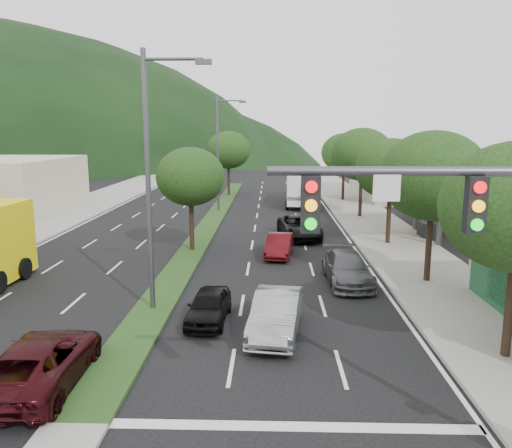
{
  "coord_description": "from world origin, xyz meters",
  "views": [
    {
      "loc": [
        4.67,
        -10.76,
        7.03
      ],
      "look_at": [
        3.92,
        14.18,
        2.38
      ],
      "focal_mm": 35.0,
      "sensor_mm": 36.0,
      "label": 1
    }
  ],
  "objects_px": {
    "tree_r_e": "(344,153)",
    "car_queue_b": "(347,268)",
    "car_queue_d": "(299,227)",
    "streetlight_near": "(153,170)",
    "tree_med_near": "(191,177)",
    "tree_r_d": "(362,154)",
    "streetlight_mid": "(220,148)",
    "tree_r_b": "(433,176)",
    "suv_maroon": "(40,362)",
    "tree_med_far": "(228,150)",
    "motorhome": "(302,186)",
    "tree_r_c": "(391,169)",
    "sedan_silver": "(276,314)",
    "traffic_signal": "(502,260)",
    "car_queue_c": "(280,245)",
    "car_queue_a": "(209,306)"
  },
  "relations": [
    {
      "from": "tree_r_e",
      "to": "car_queue_b",
      "type": "bearing_deg",
      "value": -97.57
    },
    {
      "from": "tree_r_b",
      "to": "car_queue_b",
      "type": "bearing_deg",
      "value": -178.91
    },
    {
      "from": "traffic_signal",
      "to": "sedan_silver",
      "type": "height_order",
      "value": "traffic_signal"
    },
    {
      "from": "sedan_silver",
      "to": "motorhome",
      "type": "xyz_separation_m",
      "value": [
        2.76,
        31.38,
        1.05
      ]
    },
    {
      "from": "traffic_signal",
      "to": "motorhome",
      "type": "height_order",
      "value": "traffic_signal"
    },
    {
      "from": "tree_r_d",
      "to": "car_queue_d",
      "type": "distance_m",
      "value": 10.69
    },
    {
      "from": "tree_r_e",
      "to": "streetlight_near",
      "type": "distance_m",
      "value": 34.11
    },
    {
      "from": "tree_r_b",
      "to": "streetlight_near",
      "type": "xyz_separation_m",
      "value": [
        -11.79,
        -4.0,
        0.55
      ]
    },
    {
      "from": "tree_r_b",
      "to": "streetlight_mid",
      "type": "distance_m",
      "value": 24.09
    },
    {
      "from": "tree_med_far",
      "to": "motorhome",
      "type": "height_order",
      "value": "tree_med_far"
    },
    {
      "from": "streetlight_near",
      "to": "motorhome",
      "type": "height_order",
      "value": "streetlight_near"
    },
    {
      "from": "tree_r_d",
      "to": "tree_med_far",
      "type": "distance_m",
      "value": 18.44
    },
    {
      "from": "tree_med_far",
      "to": "suv_maroon",
      "type": "bearing_deg",
      "value": -92.37
    },
    {
      "from": "tree_r_e",
      "to": "suv_maroon",
      "type": "distance_m",
      "value": 40.62
    },
    {
      "from": "motorhome",
      "to": "traffic_signal",
      "type": "bearing_deg",
      "value": -83.39
    },
    {
      "from": "traffic_signal",
      "to": "streetlight_near",
      "type": "xyz_separation_m",
      "value": [
        -8.82,
        9.54,
        0.94
      ]
    },
    {
      "from": "streetlight_near",
      "to": "car_queue_a",
      "type": "xyz_separation_m",
      "value": [
        2.16,
        -1.07,
        -4.98
      ]
    },
    {
      "from": "tree_med_near",
      "to": "car_queue_c",
      "type": "bearing_deg",
      "value": -11.7
    },
    {
      "from": "car_queue_d",
      "to": "car_queue_b",
      "type": "bearing_deg",
      "value": -87.46
    },
    {
      "from": "tree_r_c",
      "to": "tree_med_near",
      "type": "distance_m",
      "value": 12.17
    },
    {
      "from": "tree_r_d",
      "to": "car_queue_a",
      "type": "distance_m",
      "value": 25.42
    },
    {
      "from": "car_queue_d",
      "to": "motorhome",
      "type": "height_order",
      "value": "motorhome"
    },
    {
      "from": "suv_maroon",
      "to": "tree_r_d",
      "type": "bearing_deg",
      "value": -118.01
    },
    {
      "from": "traffic_signal",
      "to": "car_queue_d",
      "type": "height_order",
      "value": "traffic_signal"
    },
    {
      "from": "tree_r_d",
      "to": "motorhome",
      "type": "distance_m",
      "value": 9.09
    },
    {
      "from": "tree_r_c",
      "to": "car_queue_d",
      "type": "relative_size",
      "value": 1.23
    },
    {
      "from": "tree_r_d",
      "to": "motorhome",
      "type": "xyz_separation_m",
      "value": [
        -4.36,
        7.22,
        -3.39
      ]
    },
    {
      "from": "tree_med_far",
      "to": "sedan_silver",
      "type": "height_order",
      "value": "tree_med_far"
    },
    {
      "from": "car_queue_b",
      "to": "motorhome",
      "type": "bearing_deg",
      "value": 89.79
    },
    {
      "from": "car_queue_b",
      "to": "tree_med_near",
      "type": "bearing_deg",
      "value": 142.08
    },
    {
      "from": "tree_r_d",
      "to": "streetlight_mid",
      "type": "height_order",
      "value": "streetlight_mid"
    },
    {
      "from": "car_queue_d",
      "to": "streetlight_near",
      "type": "bearing_deg",
      "value": -121.64
    },
    {
      "from": "car_queue_d",
      "to": "sedan_silver",
      "type": "bearing_deg",
      "value": -103.08
    },
    {
      "from": "car_queue_d",
      "to": "car_queue_c",
      "type": "bearing_deg",
      "value": -112.76
    },
    {
      "from": "tree_med_far",
      "to": "car_queue_b",
      "type": "relative_size",
      "value": 1.43
    },
    {
      "from": "tree_r_b",
      "to": "suv_maroon",
      "type": "distance_m",
      "value": 17.54
    },
    {
      "from": "tree_r_d",
      "to": "tree_med_near",
      "type": "height_order",
      "value": "tree_r_d"
    },
    {
      "from": "tree_r_e",
      "to": "tree_med_near",
      "type": "distance_m",
      "value": 25.06
    },
    {
      "from": "tree_med_far",
      "to": "sedan_silver",
      "type": "bearing_deg",
      "value": -82.71
    },
    {
      "from": "tree_r_b",
      "to": "motorhome",
      "type": "height_order",
      "value": "tree_r_b"
    },
    {
      "from": "tree_r_d",
      "to": "sedan_silver",
      "type": "relative_size",
      "value": 1.6
    },
    {
      "from": "tree_r_d",
      "to": "tree_r_e",
      "type": "xyz_separation_m",
      "value": [
        0.0,
        10.0,
        -0.29
      ]
    },
    {
      "from": "tree_r_b",
      "to": "tree_r_d",
      "type": "bearing_deg",
      "value": 90.0
    },
    {
      "from": "streetlight_mid",
      "to": "sedan_silver",
      "type": "height_order",
      "value": "streetlight_mid"
    },
    {
      "from": "car_queue_a",
      "to": "car_queue_b",
      "type": "distance_m",
      "value": 7.74
    },
    {
      "from": "tree_med_near",
      "to": "streetlight_mid",
      "type": "xyz_separation_m",
      "value": [
        0.21,
        15.0,
        1.16
      ]
    },
    {
      "from": "suv_maroon",
      "to": "motorhome",
      "type": "bearing_deg",
      "value": -106.78
    },
    {
      "from": "sedan_silver",
      "to": "car_queue_c",
      "type": "relative_size",
      "value": 1.17
    },
    {
      "from": "motorhome",
      "to": "tree_r_c",
      "type": "bearing_deg",
      "value": -71.23
    },
    {
      "from": "tree_r_d",
      "to": "tree_r_e",
      "type": "relative_size",
      "value": 1.07
    }
  ]
}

